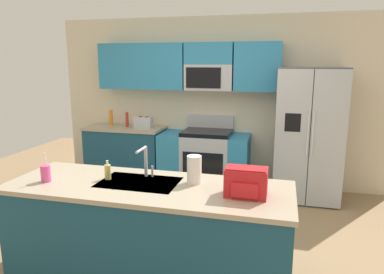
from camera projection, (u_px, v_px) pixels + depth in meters
name	position (u px, v px, depth m)	size (l,w,h in m)	color
ground_plane	(180.00, 243.00, 3.81)	(9.00, 9.00, 0.00)	#997A56
kitchen_wall_unit	(208.00, 91.00, 5.51)	(5.20, 0.43, 2.60)	beige
back_counter	(126.00, 154.00, 5.77)	(1.25, 0.63, 0.90)	navy
range_oven	(204.00, 159.00, 5.46)	(1.36, 0.61, 1.10)	#B7BABF
refrigerator	(308.00, 135.00, 4.93)	(0.90, 0.76, 1.85)	#4C4F54
island_counter	(149.00, 234.00, 3.07)	(2.42, 0.84, 0.90)	navy
toaster	(144.00, 122.00, 5.53)	(0.28, 0.16, 0.18)	#B7BABF
pepper_mill	(127.00, 120.00, 5.65)	(0.05, 0.05, 0.24)	#B2332D
bottle_orange	(111.00, 118.00, 5.77)	(0.06, 0.06, 0.25)	orange
sink_faucet	(145.00, 159.00, 3.15)	(0.09, 0.21, 0.28)	#B7BABF
drink_cup_pink	(46.00, 173.00, 3.05)	(0.08, 0.08, 0.26)	#EA4C93
soap_dispenser	(108.00, 172.00, 3.11)	(0.06, 0.06, 0.17)	#D8CC66
paper_towel_roll	(194.00, 170.00, 3.00)	(0.12, 0.12, 0.24)	white
backpack	(246.00, 182.00, 2.71)	(0.32, 0.22, 0.23)	red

